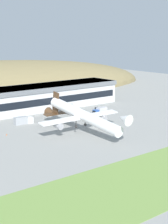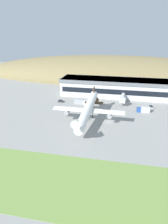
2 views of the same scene
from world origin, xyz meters
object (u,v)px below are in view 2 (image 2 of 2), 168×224
(service_car_1, at_px, (150,107))
(jetway_0, at_px, (123,98))
(fuel_truck, at_px, (144,110))
(terminal_building, at_px, (122,87))
(service_car_0, at_px, (61,101))
(cargo_airplane, at_px, (88,110))
(box_truck, at_px, (81,102))
(traffic_cone_1, at_px, (54,108))
(traffic_cone_0, at_px, (121,114))

(service_car_1, bearing_deg, jetway_0, 165.09)
(jetway_0, xyz_separation_m, fuel_truck, (12.27, -11.54, -2.44))
(terminal_building, xyz_separation_m, service_car_1, (17.98, -21.14, -6.05))
(service_car_0, bearing_deg, cargo_airplane, -50.62)
(service_car_1, distance_m, box_truck, 41.91)
(terminal_building, xyz_separation_m, traffic_cone_1, (-37.68, -33.44, -6.47))
(jetway_0, height_order, service_car_0, jetway_0)
(terminal_building, height_order, cargo_airplane, cargo_airplane)
(fuel_truck, xyz_separation_m, box_truck, (-37.71, 6.29, -0.02))
(terminal_building, distance_m, traffic_cone_1, 50.79)
(terminal_building, relative_size, fuel_truck, 11.49)
(service_car_0, distance_m, traffic_cone_0, 41.07)
(jetway_0, xyz_separation_m, service_car_0, (-38.83, -4.38, -3.38))
(traffic_cone_0, height_order, traffic_cone_1, same)
(traffic_cone_0, xyz_separation_m, traffic_cone_1, (-39.06, 1.48, 0.00))
(jetway_0, distance_m, traffic_cone_0, 18.54)
(cargo_airplane, bearing_deg, service_car_0, 129.38)
(service_car_0, bearing_deg, traffic_cone_0, -19.61)
(terminal_building, height_order, box_truck, terminal_building)
(service_car_0, bearing_deg, service_car_1, -0.01)
(jetway_0, height_order, traffic_cone_0, jetway_0)
(terminal_building, bearing_deg, traffic_cone_0, -87.73)
(service_car_0, xyz_separation_m, fuel_truck, (51.10, -7.16, 0.94))
(service_car_0, bearing_deg, terminal_building, 29.53)
(terminal_building, xyz_separation_m, cargo_airplane, (-14.07, -49.43, 0.24))
(cargo_airplane, xyz_separation_m, service_car_0, (-23.23, 28.30, -6.38))
(jetway_0, bearing_deg, service_car_0, -173.57)
(traffic_cone_1, bearing_deg, service_car_1, 12.46)
(service_car_0, relative_size, traffic_cone_0, 6.75)
(traffic_cone_0, bearing_deg, cargo_airplane, -136.79)
(cargo_airplane, bearing_deg, fuel_truck, 37.18)
(service_car_0, height_order, service_car_1, service_car_1)
(jetway_0, xyz_separation_m, box_truck, (-25.43, -5.25, -2.45))
(jetway_0, relative_size, service_car_1, 3.71)
(box_truck, height_order, traffic_cone_0, box_truck)
(service_car_1, relative_size, fuel_truck, 0.51)
(terminal_building, bearing_deg, jetway_0, -84.79)
(terminal_building, distance_m, box_truck, 32.91)
(service_car_1, bearing_deg, cargo_airplane, -138.56)
(service_car_0, bearing_deg, jetway_0, 6.43)
(terminal_building, distance_m, traffic_cone_0, 35.54)
(fuel_truck, bearing_deg, service_car_1, 59.69)
(traffic_cone_0, bearing_deg, jetway_0, 89.55)
(jetway_0, bearing_deg, traffic_cone_1, -156.95)
(cargo_airplane, distance_m, fuel_truck, 35.40)
(terminal_building, relative_size, jetway_0, 6.09)
(box_truck, xyz_separation_m, traffic_cone_0, (25.29, -12.91, -1.26))
(jetway_0, distance_m, traffic_cone_1, 42.77)
(service_car_0, relative_size, box_truck, 0.47)
(fuel_truck, height_order, traffic_cone_1, fuel_truck)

